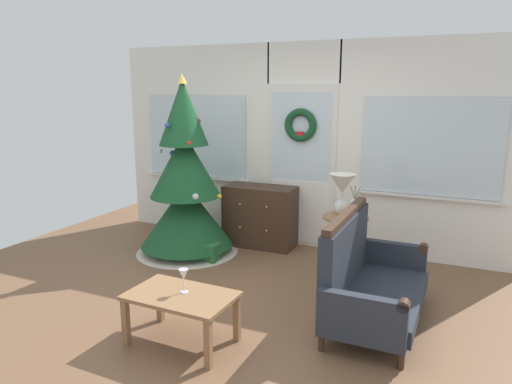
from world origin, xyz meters
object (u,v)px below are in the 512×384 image
at_px(table_lamp, 342,189).
at_px(wine_glass, 184,276).
at_px(flower_vase, 354,208).
at_px(coffee_table, 181,301).
at_px(christmas_tree, 185,190).
at_px(settee_sofa, 366,279).
at_px(side_table, 345,234).
at_px(gift_box, 210,252).
at_px(dresser_cabinet, 260,216).

relative_size(table_lamp, wine_glass, 2.26).
distance_m(flower_vase, coffee_table, 2.09).
relative_size(flower_vase, wine_glass, 1.79).
relative_size(christmas_tree, table_lamp, 4.92).
relative_size(table_lamp, coffee_table, 0.51).
bearing_deg(coffee_table, settee_sofa, 38.62).
height_order(side_table, flower_vase, flower_vase).
bearing_deg(settee_sofa, table_lamp, 116.84).
distance_m(table_lamp, wine_glass, 2.07).
bearing_deg(gift_box, christmas_tree, 157.00).
height_order(table_lamp, flower_vase, table_lamp).
distance_m(side_table, table_lamp, 0.48).
bearing_deg(gift_box, coffee_table, -67.13).
bearing_deg(gift_box, flower_vase, 4.35).
height_order(side_table, coffee_table, side_table).
xyz_separation_m(dresser_cabinet, flower_vase, (1.35, -0.65, 0.40)).
xyz_separation_m(coffee_table, gift_box, (-0.71, 1.69, -0.25)).
bearing_deg(christmas_tree, dresser_cabinet, 39.15).
bearing_deg(christmas_tree, wine_glass, -58.03).
relative_size(christmas_tree, flower_vase, 6.19).
relative_size(side_table, gift_box, 3.18).
distance_m(dresser_cabinet, wine_glass, 2.47).
height_order(wine_glass, gift_box, wine_glass).
bearing_deg(wine_glass, side_table, 65.58).
height_order(side_table, wine_glass, side_table).
xyz_separation_m(side_table, table_lamp, (-0.06, 0.04, 0.48)).
xyz_separation_m(dresser_cabinet, coffee_table, (0.41, -2.46, -0.04)).
distance_m(christmas_tree, coffee_table, 2.23).
bearing_deg(wine_glass, gift_box, 113.56).
bearing_deg(coffee_table, dresser_cabinet, 99.35).
relative_size(dresser_cabinet, wine_glass, 4.64).
distance_m(settee_sofa, table_lamp, 1.18).
height_order(dresser_cabinet, gift_box, dresser_cabinet).
distance_m(side_table, coffee_table, 2.06).
height_order(christmas_tree, wine_glass, christmas_tree).
height_order(dresser_cabinet, side_table, dresser_cabinet).
height_order(dresser_cabinet, table_lamp, table_lamp).
distance_m(coffee_table, gift_box, 1.85).
xyz_separation_m(settee_sofa, table_lamp, (-0.46, 0.92, 0.58)).
height_order(dresser_cabinet, settee_sofa, settee_sofa).
relative_size(wine_glass, gift_box, 0.92).
height_order(table_lamp, coffee_table, table_lamp).
relative_size(settee_sofa, side_table, 2.13).
bearing_deg(side_table, settee_sofa, -65.26).
height_order(dresser_cabinet, wine_glass, dresser_cabinet).
xyz_separation_m(christmas_tree, side_table, (1.98, 0.01, -0.31)).
bearing_deg(coffee_table, christmas_tree, 121.28).
distance_m(dresser_cabinet, gift_box, 0.88).
xyz_separation_m(coffee_table, wine_glass, (0.01, 0.04, 0.20)).
relative_size(dresser_cabinet, side_table, 1.34).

